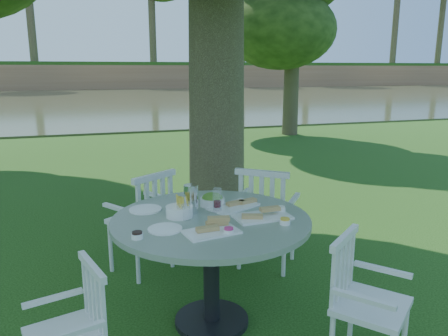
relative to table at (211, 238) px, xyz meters
The scene contains 9 objects.
ground 1.56m from the table, 66.03° to the left, with size 140.00×140.00×0.00m, color #11370B.
table is the anchor object (origin of this frame).
chair_ne 1.05m from the table, 45.28° to the left, with size 0.69×0.68×1.00m.
chair_nw 1.06m from the table, 108.33° to the left, with size 0.67×0.66×0.98m.
chair_sw 1.09m from the table, 151.08° to the right, with size 0.49×0.51×0.82m.
chair_se 1.07m from the table, 45.56° to the right, with size 0.61×0.61×0.88m.
tableware 0.21m from the table, 116.33° to the left, with size 1.16×0.86×0.21m.
river 24.30m from the table, 88.65° to the left, with size 100.00×28.00×0.12m, color #373D24.
far_bank 42.91m from the table, 88.86° to the left, with size 100.00×18.00×15.20m.
Camera 1 is at (-1.39, -4.16, 1.90)m, focal length 35.00 mm.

